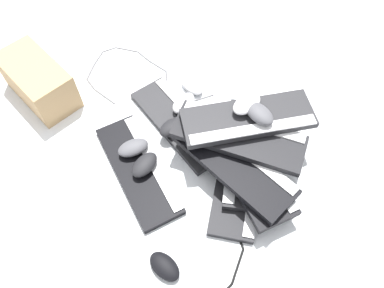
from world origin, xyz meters
The scene contains 19 objects.
ground_plane centered at (0.00, 0.00, 0.00)m, with size 3.20×3.20×0.00m, color silver.
keyboard_0 centered at (0.15, -0.03, 0.01)m, with size 0.46×0.35×0.03m.
keyboard_1 centered at (-0.03, 0.13, 0.01)m, with size 0.46×0.30×0.03m.
keyboard_2 centered at (-0.11, -0.21, 0.01)m, with size 0.46×0.28×0.03m.
keyboard_3 centered at (-0.03, -0.25, 0.04)m, with size 0.46×0.25×0.03m.
keyboard_4 centered at (-0.10, -0.23, 0.07)m, with size 0.46×0.27×0.03m.
keyboard_5 centered at (-0.10, -0.18, 0.10)m, with size 0.44×0.39×0.03m.
keyboard_6 centered at (-0.01, -0.21, 0.13)m, with size 0.34×0.46×0.03m.
keyboard_7 centered at (0.03, -0.25, 0.16)m, with size 0.18×0.45×0.03m.
mouse_0 centered at (0.07, -0.25, 0.20)m, with size 0.11×0.07×0.04m, color silver.
mouse_1 centered at (0.32, -0.10, 0.02)m, with size 0.11×0.07×0.04m, color silver.
mouse_2 centered at (0.21, -0.05, 0.05)m, with size 0.11×0.07×0.04m, color #B7B7BC.
mouse_3 centered at (0.02, -0.28, 0.20)m, with size 0.11×0.07×0.04m, color #4C4C51.
mouse_4 centered at (-0.38, 0.07, 0.02)m, with size 0.11×0.07×0.04m, color black.
mouse_5 centered at (0.04, 0.15, 0.05)m, with size 0.11×0.07×0.04m, color #4C4C51.
mouse_6 centered at (0.11, 0.00, 0.05)m, with size 0.11×0.07×0.04m, color black.
mouse_7 centered at (-0.04, 0.11, 0.05)m, with size 0.11×0.07×0.04m, color black.
cable_1 centered at (0.42, 0.12, 0.00)m, with size 0.35×0.51×0.01m.
cardboard_box centered at (0.36, 0.49, 0.08)m, with size 0.31×0.16×0.16m, color tan.
Camera 1 is at (-0.67, 0.03, 1.18)m, focal length 35.00 mm.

